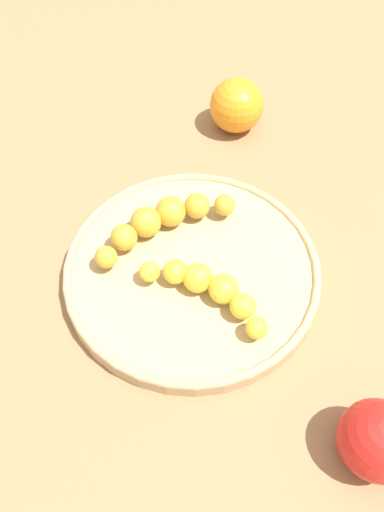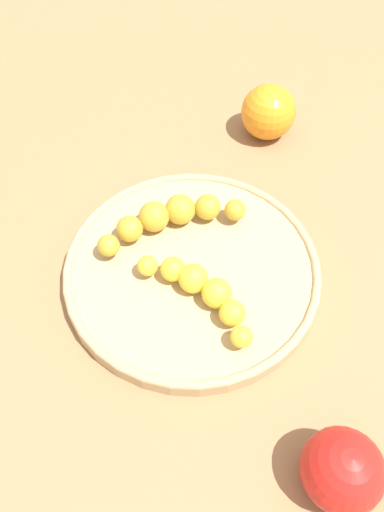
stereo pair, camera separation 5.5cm
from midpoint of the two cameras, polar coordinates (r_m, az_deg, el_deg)
name	(u,v)px [view 2 (the right image)]	position (r m, az deg, el deg)	size (l,w,h in m)	color
ground_plane	(192,275)	(0.58, 2.71, -2.37)	(2.40, 2.40, 0.00)	#936D47
fruit_bowl	(192,269)	(0.57, 2.75, -1.70)	(0.29, 0.29, 0.02)	tan
banana_yellow	(203,290)	(0.53, 4.17, -4.02)	(0.11, 0.12, 0.03)	yellow
banana_spotted	(169,217)	(0.59, 0.07, 4.25)	(0.08, 0.17, 0.04)	gold
apple_red	(342,470)	(0.49, 20.02, -22.07)	(0.07, 0.07, 0.07)	red
orange_fruit	(268,112)	(0.74, 10.84, 15.58)	(0.08, 0.08, 0.08)	orange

